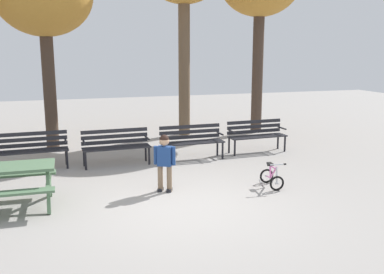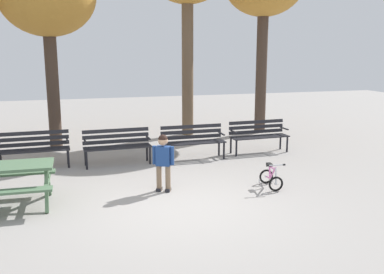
{
  "view_description": "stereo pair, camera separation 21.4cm",
  "coord_description": "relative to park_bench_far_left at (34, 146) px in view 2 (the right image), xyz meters",
  "views": [
    {
      "loc": [
        -1.98,
        -6.99,
        2.74
      ],
      "look_at": [
        0.82,
        1.86,
        0.85
      ],
      "focal_mm": 40.5,
      "sensor_mm": 36.0,
      "label": 1
    },
    {
      "loc": [
        -1.77,
        -7.06,
        2.74
      ],
      "look_at": [
        0.82,
        1.86,
        0.85
      ],
      "focal_mm": 40.5,
      "sensor_mm": 36.0,
      "label": 2
    }
  ],
  "objects": [
    {
      "name": "child_standing",
      "position": [
        2.53,
        -2.53,
        0.16
      ],
      "size": [
        0.39,
        0.27,
        1.13
      ],
      "color": "#7F664C",
      "rests_on": "ground"
    },
    {
      "name": "ground",
      "position": [
        2.56,
        -3.43,
        -0.51
      ],
      "size": [
        36.0,
        36.0,
        0.0
      ],
      "primitive_type": "plane",
      "color": "gray"
    },
    {
      "name": "park_bench_right",
      "position": [
        3.8,
        -0.21,
        0.0
      ],
      "size": [
        1.6,
        0.47,
        0.85
      ],
      "color": "#232328",
      "rests_on": "ground"
    },
    {
      "name": "park_bench_far_right",
      "position": [
        5.7,
        -0.02,
        0.0
      ],
      "size": [
        1.62,
        0.52,
        0.85
      ],
      "color": "#232328",
      "rests_on": "ground"
    },
    {
      "name": "park_bench_left",
      "position": [
        1.9,
        -0.22,
        0.0
      ],
      "size": [
        1.61,
        0.5,
        0.85
      ],
      "color": "#232328",
      "rests_on": "ground"
    },
    {
      "name": "kids_bicycle",
      "position": [
        4.66,
        -2.89,
        -0.31
      ],
      "size": [
        0.4,
        0.58,
        0.54
      ],
      "color": "black",
      "rests_on": "ground"
    },
    {
      "name": "park_bench_far_left",
      "position": [
        0.0,
        0.0,
        0.0
      ],
      "size": [
        1.61,
        0.5,
        0.85
      ],
      "color": "#232328",
      "rests_on": "ground"
    }
  ]
}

